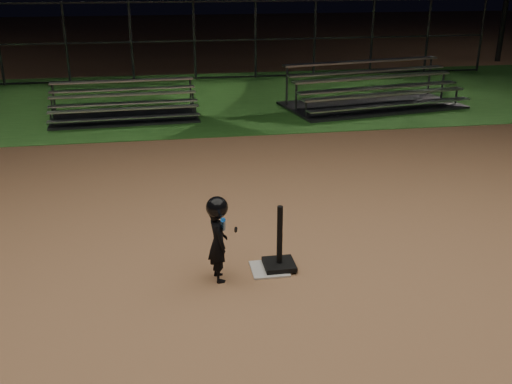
% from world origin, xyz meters
% --- Properties ---
extents(ground, '(80.00, 80.00, 0.00)m').
position_xyz_m(ground, '(0.00, 0.00, 0.00)').
color(ground, '#A9744C').
rests_on(ground, ground).
extents(grass_strip, '(60.00, 8.00, 0.01)m').
position_xyz_m(grass_strip, '(0.00, 10.00, 0.01)').
color(grass_strip, '#22541B').
rests_on(grass_strip, ground).
extents(home_plate, '(0.45, 0.45, 0.02)m').
position_xyz_m(home_plate, '(0.00, 0.00, 0.01)').
color(home_plate, beige).
rests_on(home_plate, ground).
extents(batting_tee, '(0.38, 0.38, 0.81)m').
position_xyz_m(batting_tee, '(0.13, 0.02, 0.18)').
color(batting_tee, black).
rests_on(batting_tee, home_plate).
extents(child_batter, '(0.38, 0.59, 1.06)m').
position_xyz_m(child_batter, '(-0.64, -0.12, 0.56)').
color(child_batter, black).
rests_on(child_batter, ground).
extents(bleacher_left, '(3.58, 1.88, 0.86)m').
position_xyz_m(bleacher_left, '(-2.08, 8.02, 0.18)').
color(bleacher_left, silver).
rests_on(bleacher_left, ground).
extents(bleacher_right, '(4.89, 2.99, 1.12)m').
position_xyz_m(bleacher_right, '(4.36, 8.25, 0.23)').
color(bleacher_right, '#B6B6BB').
rests_on(bleacher_right, ground).
extents(backstop_fence, '(20.08, 0.08, 2.50)m').
position_xyz_m(backstop_fence, '(0.00, 13.00, 1.25)').
color(backstop_fence, '#38383D').
rests_on(backstop_fence, ground).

